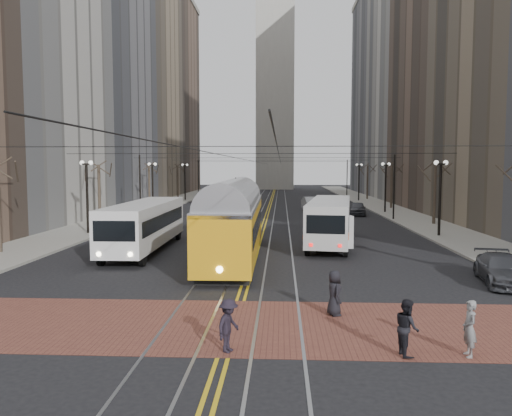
# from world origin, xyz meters

# --- Properties ---
(ground) EXTENTS (260.00, 260.00, 0.00)m
(ground) POSITION_xyz_m (0.00, 0.00, 0.00)
(ground) COLOR black
(ground) RESTS_ON ground
(sidewalk_left) EXTENTS (5.00, 140.00, 0.15)m
(sidewalk_left) POSITION_xyz_m (-15.00, 45.00, 0.07)
(sidewalk_left) COLOR gray
(sidewalk_left) RESTS_ON ground
(sidewalk_right) EXTENTS (5.00, 140.00, 0.15)m
(sidewalk_right) POSITION_xyz_m (15.00, 45.00, 0.07)
(sidewalk_right) COLOR gray
(sidewalk_right) RESTS_ON ground
(crosswalk_band) EXTENTS (25.00, 6.00, 0.01)m
(crosswalk_band) POSITION_xyz_m (0.00, -4.00, 0.01)
(crosswalk_band) COLOR brown
(crosswalk_band) RESTS_ON ground
(streetcar_rails) EXTENTS (4.80, 130.00, 0.02)m
(streetcar_rails) POSITION_xyz_m (0.00, 45.00, 0.00)
(streetcar_rails) COLOR gray
(streetcar_rails) RESTS_ON ground
(centre_lines) EXTENTS (0.42, 130.00, 0.01)m
(centre_lines) POSITION_xyz_m (0.00, 45.00, 0.01)
(centre_lines) COLOR gold
(centre_lines) RESTS_ON ground
(building_left_mid) EXTENTS (16.00, 20.00, 34.00)m
(building_left_mid) POSITION_xyz_m (-25.50, 46.00, 17.00)
(building_left_mid) COLOR slate
(building_left_mid) RESTS_ON ground
(building_left_midfar) EXTENTS (20.00, 20.00, 52.00)m
(building_left_midfar) POSITION_xyz_m (-27.50, 66.00, 26.00)
(building_left_midfar) COLOR #85745C
(building_left_midfar) RESTS_ON ground
(building_left_far) EXTENTS (16.00, 20.00, 40.00)m
(building_left_far) POSITION_xyz_m (-25.50, 86.00, 20.00)
(building_left_far) COLOR brown
(building_left_far) RESTS_ON ground
(building_right_mid) EXTENTS (16.00, 20.00, 34.00)m
(building_right_mid) POSITION_xyz_m (25.50, 46.00, 17.00)
(building_right_mid) COLOR brown
(building_right_mid) RESTS_ON ground
(building_right_midfar) EXTENTS (20.00, 20.00, 52.00)m
(building_right_midfar) POSITION_xyz_m (27.50, 66.00, 26.00)
(building_right_midfar) COLOR #B6B2AB
(building_right_midfar) RESTS_ON ground
(building_right_far) EXTENTS (16.00, 20.00, 40.00)m
(building_right_far) POSITION_xyz_m (25.50, 86.00, 20.00)
(building_right_far) COLOR slate
(building_right_far) RESTS_ON ground
(clock_tower) EXTENTS (12.00, 12.00, 66.00)m
(clock_tower) POSITION_xyz_m (0.00, 102.00, 35.96)
(clock_tower) COLOR #B2AFA5
(clock_tower) RESTS_ON ground
(lamp_posts) EXTENTS (27.60, 57.20, 5.60)m
(lamp_posts) POSITION_xyz_m (-0.00, 28.75, 2.80)
(lamp_posts) COLOR black
(lamp_posts) RESTS_ON ground
(street_trees) EXTENTS (31.68, 53.28, 5.60)m
(street_trees) POSITION_xyz_m (0.00, 35.25, 2.80)
(street_trees) COLOR #382D23
(street_trees) RESTS_ON ground
(trolley_wires) EXTENTS (25.96, 120.00, 6.60)m
(trolley_wires) POSITION_xyz_m (0.00, 34.83, 3.77)
(trolley_wires) COLOR black
(trolley_wires) RESTS_ON ground
(transit_bus) EXTENTS (2.75, 12.42, 3.10)m
(transit_bus) POSITION_xyz_m (-7.08, 10.76, 1.55)
(transit_bus) COLOR silver
(transit_bus) RESTS_ON ground
(streetcar) EXTENTS (3.01, 15.17, 3.57)m
(streetcar) POSITION_xyz_m (-1.16, 8.41, 1.78)
(streetcar) COLOR gold
(streetcar) RESTS_ON ground
(rear_bus) EXTENTS (4.20, 12.14, 3.10)m
(rear_bus) POSITION_xyz_m (5.00, 13.96, 1.55)
(rear_bus) COLOR #BBBBBB
(rear_bus) RESTS_ON ground
(cargo_van) EXTENTS (2.69, 5.60, 2.39)m
(cargo_van) POSITION_xyz_m (4.69, 12.33, 1.19)
(cargo_van) COLOR silver
(cargo_van) RESTS_ON ground
(sedan_grey) EXTENTS (2.38, 4.54, 1.48)m
(sedan_grey) POSITION_xyz_m (10.14, 35.40, 0.74)
(sedan_grey) COLOR #42444A
(sedan_grey) RESTS_ON ground
(sedan_silver) EXTENTS (2.51, 5.39, 1.71)m
(sedan_silver) POSITION_xyz_m (5.34, 40.23, 0.86)
(sedan_silver) COLOR #B6B8BF
(sedan_silver) RESTS_ON ground
(sedan_parked) EXTENTS (2.65, 4.89, 1.34)m
(sedan_parked) POSITION_xyz_m (11.80, 2.60, 0.67)
(sedan_parked) COLOR #414349
(sedan_parked) RESTS_ON ground
(pedestrian_a) EXTENTS (0.71, 0.91, 1.65)m
(pedestrian_a) POSITION_xyz_m (3.56, -2.73, 0.83)
(pedestrian_a) COLOR black
(pedestrian_a) RESTS_ON crosswalk_band
(pedestrian_b) EXTENTS (0.39, 0.59, 1.61)m
(pedestrian_b) POSITION_xyz_m (6.97, -6.50, 0.82)
(pedestrian_b) COLOR gray
(pedestrian_b) RESTS_ON crosswalk_band
(pedestrian_c) EXTENTS (0.71, 0.86, 1.63)m
(pedestrian_c) POSITION_xyz_m (5.23, -6.50, 0.83)
(pedestrian_c) COLOR black
(pedestrian_c) RESTS_ON crosswalk_band
(pedestrian_d) EXTENTS (0.93, 1.15, 1.56)m
(pedestrian_d) POSITION_xyz_m (0.12, -6.50, 0.79)
(pedestrian_d) COLOR black
(pedestrian_d) RESTS_ON crosswalk_band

